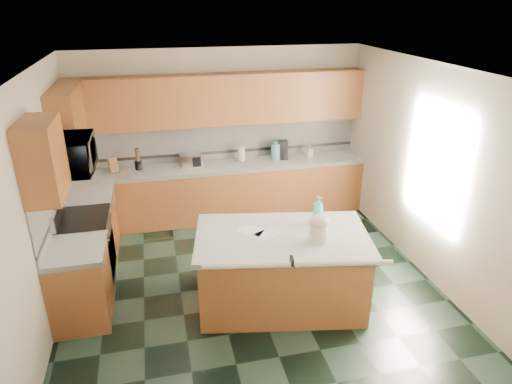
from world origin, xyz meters
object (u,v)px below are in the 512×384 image
object	(u,v)px
island_base	(281,272)
knife_block	(113,165)
coffee_maker	(282,150)
soap_bottle_island	(318,210)
island_top	(282,237)
treat_jar	(319,233)
toaster_oven	(191,160)

from	to	relation	value
island_base	knife_block	size ratio (longest dim) A/B	8.32
knife_block	coffee_maker	xyz separation A→B (m)	(2.70, 0.03, 0.04)
island_base	knife_block	xyz separation A→B (m)	(-1.97, 2.52, 0.60)
soap_bottle_island	knife_block	xyz separation A→B (m)	(-2.46, 2.32, -0.06)
island_base	knife_block	bearing A→B (deg)	138.52
island_base	soap_bottle_island	bearing A→B (deg)	32.40
soap_bottle_island	coffee_maker	distance (m)	2.36
soap_bottle_island	coffee_maker	size ratio (longest dim) A/B	1.15
knife_block	island_top	bearing A→B (deg)	-67.70
treat_jar	toaster_oven	bearing A→B (deg)	107.50
island_top	soap_bottle_island	distance (m)	0.57
soap_bottle_island	toaster_oven	xyz separation A→B (m)	(-1.27, 2.32, -0.07)
knife_block	toaster_oven	distance (m)	1.18
island_top	knife_block	world-z (taller)	knife_block
knife_block	coffee_maker	bearing A→B (deg)	-15.10
treat_jar	island_base	bearing A→B (deg)	142.91
island_top	coffee_maker	size ratio (longest dim) A/B	6.58
soap_bottle_island	treat_jar	bearing A→B (deg)	-125.73
treat_jar	toaster_oven	size ratio (longest dim) A/B	0.63
knife_block	toaster_oven	xyz separation A→B (m)	(1.18, 0.00, -0.01)
island_base	treat_jar	distance (m)	0.72
toaster_oven	coffee_maker	bearing A→B (deg)	-3.51
treat_jar	soap_bottle_island	xyz separation A→B (m)	(0.14, 0.42, 0.07)
island_base	soap_bottle_island	xyz separation A→B (m)	(0.49, 0.20, 0.66)
treat_jar	soap_bottle_island	bearing A→B (deg)	66.20
treat_jar	soap_bottle_island	distance (m)	0.44
island_base	island_top	xyz separation A→B (m)	(0.00, 0.00, 0.46)
island_base	treat_jar	size ratio (longest dim) A/B	8.81
island_top	knife_block	xyz separation A→B (m)	(-1.97, 2.52, 0.14)
island_top	coffee_maker	bearing A→B (deg)	84.53
treat_jar	island_top	bearing A→B (deg)	142.91
island_base	coffee_maker	xyz separation A→B (m)	(0.73, 2.55, 0.64)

